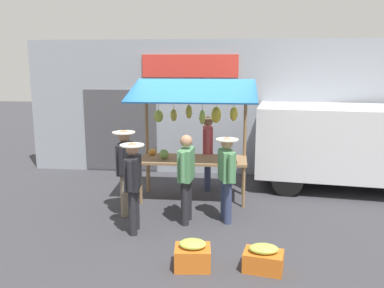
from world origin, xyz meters
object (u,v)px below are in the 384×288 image
object	(u,v)px
shopper_with_ponytail	(125,165)
parked_van	(351,141)
shopper_in_grey_tee	(186,173)
produce_crate_near	(193,255)
produce_crate_side	(263,259)
market_stall	(193,126)
shopper_in_striped_shirt	(133,181)
vendor_with_sunhat	(208,146)
shopper_with_shopping_bag	(227,173)

from	to	relation	value
shopper_with_ponytail	parked_van	xyz separation A→B (m)	(-4.63, -2.07, 0.16)
shopper_in_grey_tee	produce_crate_near	xyz separation A→B (m)	(-0.28, 1.66, -0.73)
shopper_with_ponytail	produce_crate_side	bearing A→B (deg)	-130.49
market_stall	shopper_in_striped_shirt	bearing A→B (deg)	66.05
shopper_with_ponytail	produce_crate_side	size ratio (longest dim) A/B	2.71
vendor_with_sunhat	shopper_with_shopping_bag	bearing A→B (deg)	9.05
produce_crate_side	parked_van	bearing A→B (deg)	-118.45
vendor_with_sunhat	parked_van	size ratio (longest dim) A/B	0.37
vendor_with_sunhat	shopper_with_ponytail	distance (m)	2.25
produce_crate_near	produce_crate_side	xyz separation A→B (m)	(-0.99, -0.03, -0.02)
market_stall	shopper_with_shopping_bag	distance (m)	1.53
shopper_in_grey_tee	parked_van	bearing A→B (deg)	-49.84
parked_van	produce_crate_side	xyz separation A→B (m)	(2.17, 4.00, -0.95)
shopper_in_striped_shirt	parked_van	xyz separation A→B (m)	(-4.27, -2.88, 0.21)
shopper_with_shopping_bag	parked_van	xyz separation A→B (m)	(-2.73, -2.23, 0.21)
shopper_in_striped_shirt	produce_crate_side	size ratio (longest dim) A/B	2.60
shopper_with_shopping_bag	shopper_in_striped_shirt	bearing A→B (deg)	98.06
shopper_with_ponytail	market_stall	bearing A→B (deg)	-51.32
market_stall	vendor_with_sunhat	world-z (taller)	market_stall
shopper_with_ponytail	shopper_with_shopping_bag	size ratio (longest dim) A/B	1.04
market_stall	shopper_in_grey_tee	bearing A→B (deg)	90.89
shopper_with_ponytail	shopper_in_grey_tee	bearing A→B (deg)	-106.33
shopper_with_shopping_bag	vendor_with_sunhat	bearing A→B (deg)	-1.15
shopper_in_striped_shirt	produce_crate_side	distance (m)	2.49
shopper_with_shopping_bag	produce_crate_near	size ratio (longest dim) A/B	2.91
vendor_with_sunhat	shopper_in_striped_shirt	xyz separation A→B (m)	(1.08, 2.54, -0.09)
shopper_in_striped_shirt	market_stall	bearing A→B (deg)	-27.94
market_stall	produce_crate_side	distance (m)	3.50
shopper_with_shopping_bag	produce_crate_side	xyz separation A→B (m)	(-0.56, 1.77, -0.73)
market_stall	parked_van	size ratio (longest dim) A/B	0.54
produce_crate_side	vendor_with_sunhat	bearing A→B (deg)	-74.38
produce_crate_near	parked_van	bearing A→B (deg)	-128.07
shopper_in_grey_tee	market_stall	bearing A→B (deg)	6.49
market_stall	produce_crate_side	xyz separation A→B (m)	(-1.29, 2.95, -1.37)
parked_van	produce_crate_near	distance (m)	5.20
shopper_with_shopping_bag	produce_crate_side	size ratio (longest dim) A/B	2.59
shopper_with_shopping_bag	parked_van	distance (m)	3.53
shopper_in_grey_tee	parked_van	world-z (taller)	parked_van
parked_van	vendor_with_sunhat	bearing A→B (deg)	13.52
shopper_in_grey_tee	shopper_with_ponytail	bearing A→B (deg)	81.71
vendor_with_sunhat	parked_van	bearing A→B (deg)	91.30
market_stall	shopper_in_grey_tee	xyz separation A→B (m)	(-0.02, 1.32, -0.62)
shopper_with_ponytail	shopper_with_shopping_bag	xyz separation A→B (m)	(-1.90, 0.16, -0.05)
shopper_in_striped_shirt	parked_van	distance (m)	5.16
shopper_in_grey_tee	shopper_with_ponytail	world-z (taller)	shopper_with_ponytail
shopper_with_shopping_bag	shopper_with_ponytail	bearing A→B (deg)	70.37
shopper_in_grey_tee	parked_van	xyz separation A→B (m)	(-3.43, -2.37, 0.19)
vendor_with_sunhat	shopper_with_ponytail	bearing A→B (deg)	-44.42
produce_crate_near	produce_crate_side	distance (m)	0.99
market_stall	shopper_with_ponytail	bearing A→B (deg)	41.11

